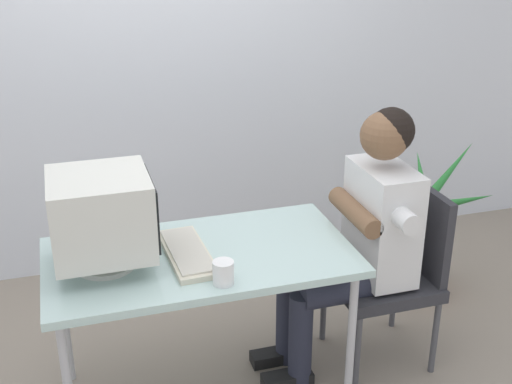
{
  "coord_description": "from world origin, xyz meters",
  "views": [
    {
      "loc": [
        -0.49,
        -2.41,
        2.05
      ],
      "look_at": [
        0.25,
        0.0,
        0.98
      ],
      "focal_mm": 46.33,
      "sensor_mm": 36.0,
      "label": 1
    }
  ],
  "objects_px": {
    "keyboard": "(187,253)",
    "potted_plant": "(417,237)",
    "desk": "(200,265)",
    "crt_monitor": "(102,215)",
    "person_seated": "(361,231)",
    "desk_mug": "(223,272)",
    "office_chair": "(395,267)"
  },
  "relations": [
    {
      "from": "potted_plant",
      "to": "desk_mug",
      "type": "bearing_deg",
      "value": -148.82
    },
    {
      "from": "crt_monitor",
      "to": "keyboard",
      "type": "relative_size",
      "value": 0.86
    },
    {
      "from": "crt_monitor",
      "to": "person_seated",
      "type": "xyz_separation_m",
      "value": [
        1.14,
        0.03,
        -0.25
      ]
    },
    {
      "from": "desk",
      "to": "keyboard",
      "type": "xyz_separation_m",
      "value": [
        -0.05,
        -0.01,
        0.07
      ]
    },
    {
      "from": "desk",
      "to": "potted_plant",
      "type": "distance_m",
      "value": 1.52
    },
    {
      "from": "office_chair",
      "to": "person_seated",
      "type": "bearing_deg",
      "value": 180.0
    },
    {
      "from": "crt_monitor",
      "to": "office_chair",
      "type": "bearing_deg",
      "value": 1.2
    },
    {
      "from": "desk",
      "to": "keyboard",
      "type": "height_order",
      "value": "keyboard"
    },
    {
      "from": "potted_plant",
      "to": "desk_mug",
      "type": "relative_size",
      "value": 9.39
    },
    {
      "from": "desk",
      "to": "office_chair",
      "type": "xyz_separation_m",
      "value": [
        0.95,
        0.03,
        -0.18
      ]
    },
    {
      "from": "desk",
      "to": "keyboard",
      "type": "relative_size",
      "value": 2.79
    },
    {
      "from": "keyboard",
      "to": "potted_plant",
      "type": "distance_m",
      "value": 1.59
    },
    {
      "from": "person_seated",
      "to": "potted_plant",
      "type": "height_order",
      "value": "person_seated"
    },
    {
      "from": "keyboard",
      "to": "potted_plant",
      "type": "height_order",
      "value": "potted_plant"
    },
    {
      "from": "desk",
      "to": "keyboard",
      "type": "bearing_deg",
      "value": -173.21
    },
    {
      "from": "crt_monitor",
      "to": "person_seated",
      "type": "bearing_deg",
      "value": 1.39
    },
    {
      "from": "person_seated",
      "to": "desk_mug",
      "type": "xyz_separation_m",
      "value": [
        -0.73,
        -0.29,
        0.07
      ]
    },
    {
      "from": "desk_mug",
      "to": "office_chair",
      "type": "bearing_deg",
      "value": 17.81
    },
    {
      "from": "office_chair",
      "to": "person_seated",
      "type": "distance_m",
      "value": 0.29
    },
    {
      "from": "crt_monitor",
      "to": "keyboard",
      "type": "distance_m",
      "value": 0.39
    },
    {
      "from": "desk_mug",
      "to": "crt_monitor",
      "type": "bearing_deg",
      "value": 147.49
    },
    {
      "from": "crt_monitor",
      "to": "desk_mug",
      "type": "xyz_separation_m",
      "value": [
        0.42,
        -0.27,
        -0.18
      ]
    },
    {
      "from": "person_seated",
      "to": "keyboard",
      "type": "bearing_deg",
      "value": -177.22
    },
    {
      "from": "keyboard",
      "to": "office_chair",
      "type": "relative_size",
      "value": 0.52
    },
    {
      "from": "office_chair",
      "to": "potted_plant",
      "type": "relative_size",
      "value": 0.99
    },
    {
      "from": "desk",
      "to": "crt_monitor",
      "type": "bearing_deg",
      "value": 179.22
    },
    {
      "from": "desk",
      "to": "crt_monitor",
      "type": "distance_m",
      "value": 0.48
    },
    {
      "from": "keyboard",
      "to": "person_seated",
      "type": "bearing_deg",
      "value": 2.78
    },
    {
      "from": "crt_monitor",
      "to": "keyboard",
      "type": "height_order",
      "value": "crt_monitor"
    },
    {
      "from": "keyboard",
      "to": "person_seated",
      "type": "relative_size",
      "value": 0.36
    },
    {
      "from": "potted_plant",
      "to": "desk_mug",
      "type": "distance_m",
      "value": 1.63
    },
    {
      "from": "keyboard",
      "to": "potted_plant",
      "type": "relative_size",
      "value": 0.52
    }
  ]
}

